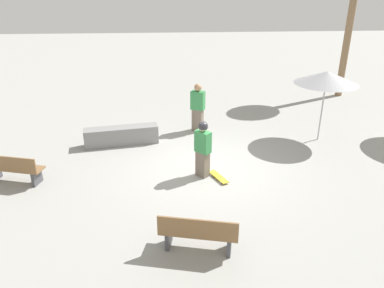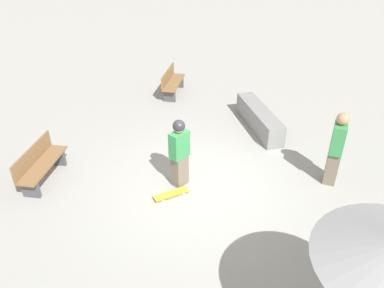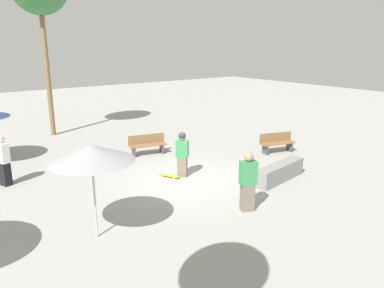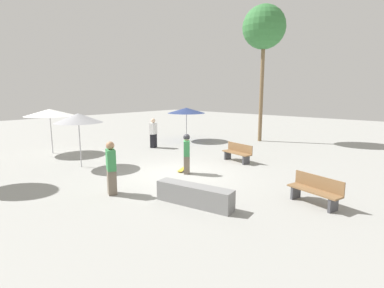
{
  "view_description": "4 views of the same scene",
  "coord_description": "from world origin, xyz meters",
  "views": [
    {
      "loc": [
        -1.07,
        -9.62,
        5.09
      ],
      "look_at": [
        -0.4,
        -0.08,
        0.85
      ],
      "focal_mm": 35.0,
      "sensor_mm": 36.0,
      "label": 1
    },
    {
      "loc": [
        6.72,
        -0.62,
        5.2
      ],
      "look_at": [
        -0.67,
        -0.07,
        0.71
      ],
      "focal_mm": 35.0,
      "sensor_mm": 36.0,
      "label": 2
    },
    {
      "loc": [
        7.21,
        10.03,
        4.65
      ],
      "look_at": [
        -0.23,
        0.05,
        1.28
      ],
      "focal_mm": 35.0,
      "sensor_mm": 36.0,
      "label": 3
    },
    {
      "loc": [
        -8.11,
        8.3,
        3.32
      ],
      "look_at": [
        -0.28,
        -0.55,
        1.22
      ],
      "focal_mm": 28.0,
      "sensor_mm": 36.0,
      "label": 4
    }
  ],
  "objects": [
    {
      "name": "ground_plane",
      "position": [
        0.0,
        0.0,
        0.0
      ],
      "size": [
        60.0,
        60.0,
        0.0
      ],
      "primitive_type": "plane",
      "color": "#9E9E99"
    },
    {
      "name": "skater_main",
      "position": [
        -0.13,
        -0.39,
        0.88
      ],
      "size": [
        0.47,
        0.48,
        1.63
      ],
      "rotation": [
        0.0,
        0.0,
        5.47
      ],
      "color": "#726656",
      "rests_on": "ground_plane"
    },
    {
      "name": "bench_far",
      "position": [
        -5.24,
        -0.42,
        0.43
      ],
      "size": [
        1.66,
        0.85,
        0.85
      ],
      "rotation": [
        0.0,
        0.0,
        6.02
      ],
      "color": "#47474C",
      "rests_on": "ground_plane"
    },
    {
      "name": "skateboard",
      "position": [
        0.3,
        -0.6,
        0.06
      ],
      "size": [
        0.5,
        0.81,
        0.07
      ],
      "rotation": [
        0.0,
        0.0,
        5.12
      ],
      "color": "gold",
      "rests_on": "ground_plane"
    },
    {
      "name": "bystander_watching",
      "position": [
        0.02,
        3.04,
        0.87
      ],
      "size": [
        0.54,
        0.44,
        1.74
      ],
      "rotation": [
        0.0,
        0.0,
        5.84
      ],
      "color": "#726656",
      "rests_on": "ground_plane"
    },
    {
      "name": "concrete_ledge",
      "position": [
        -2.61,
        1.99,
        0.3
      ],
      "size": [
        2.46,
        0.88,
        0.6
      ],
      "rotation": [
        0.0,
        0.0,
        0.17
      ],
      "color": "gray",
      "rests_on": "ground_plane"
    },
    {
      "name": "shade_umbrella_grey",
      "position": [
        4.09,
        1.91,
        2.16
      ],
      "size": [
        2.05,
        2.05,
        2.37
      ],
      "color": "#B7B7BC",
      "rests_on": "ground_plane"
    },
    {
      "name": "bench_near",
      "position": [
        -0.52,
        -3.53,
        0.43
      ],
      "size": [
        1.66,
        0.79,
        0.85
      ],
      "rotation": [
        0.0,
        0.0,
        6.06
      ],
      "color": "#47474C",
      "rests_on": "ground_plane"
    }
  ]
}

